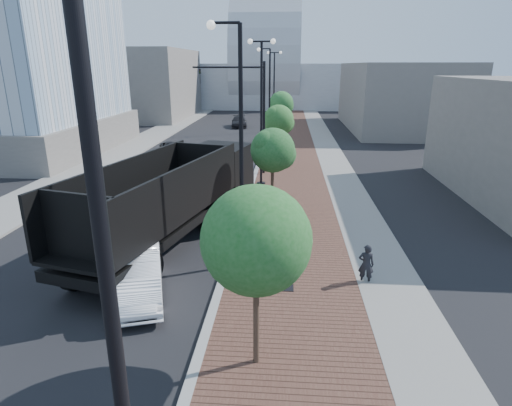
# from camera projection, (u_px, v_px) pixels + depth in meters

# --- Properties ---
(sidewalk) EXTENTS (7.00, 140.00, 0.12)m
(sidewalk) POSITION_uv_depth(u_px,v_px,m) (298.00, 140.00, 45.45)
(sidewalk) COLOR #4C2D23
(sidewalk) RESTS_ON ground
(concrete_strip) EXTENTS (2.40, 140.00, 0.13)m
(concrete_strip) POSITION_uv_depth(u_px,v_px,m) (324.00, 140.00, 45.26)
(concrete_strip) COLOR slate
(concrete_strip) RESTS_ON ground
(curb) EXTENTS (0.30, 140.00, 0.14)m
(curb) POSITION_uv_depth(u_px,v_px,m) (266.00, 140.00, 45.70)
(curb) COLOR gray
(curb) RESTS_ON ground
(west_sidewalk) EXTENTS (4.00, 140.00, 0.12)m
(west_sidewalk) POSITION_uv_depth(u_px,v_px,m) (148.00, 138.00, 46.62)
(west_sidewalk) COLOR slate
(west_sidewalk) RESTS_ON ground
(dump_truck) EXTENTS (6.22, 14.35, 3.96)m
(dump_truck) POSITION_uv_depth(u_px,v_px,m) (195.00, 192.00, 21.24)
(dump_truck) COLOR black
(dump_truck) RESTS_ON ground
(white_sedan) EXTENTS (3.12, 5.19, 1.61)m
(white_sedan) POSITION_uv_depth(u_px,v_px,m) (136.00, 273.00, 14.82)
(white_sedan) COLOR white
(white_sedan) RESTS_ON ground
(dark_car_mid) EXTENTS (3.29, 4.71, 1.19)m
(dark_car_mid) POSITION_uv_depth(u_px,v_px,m) (172.00, 149.00, 37.75)
(dark_car_mid) COLOR black
(dark_car_mid) RESTS_ON ground
(dark_car_far) EXTENTS (2.45, 4.89, 1.36)m
(dark_car_far) POSITION_uv_depth(u_px,v_px,m) (239.00, 122.00, 55.36)
(dark_car_far) COLOR black
(dark_car_far) RESTS_ON ground
(pedestrian) EXTENTS (0.62, 0.45, 1.57)m
(pedestrian) POSITION_uv_depth(u_px,v_px,m) (366.00, 264.00, 15.50)
(pedestrian) COLOR black
(pedestrian) RESTS_ON ground
(streetlight_0) EXTENTS (1.72, 0.56, 9.28)m
(streetlight_0) POSITION_uv_depth(u_px,v_px,m) (117.00, 362.00, 4.37)
(streetlight_0) COLOR black
(streetlight_0) RESTS_ON ground
(streetlight_1) EXTENTS (1.44, 0.56, 9.21)m
(streetlight_1) POSITION_uv_depth(u_px,v_px,m) (238.00, 160.00, 15.90)
(streetlight_1) COLOR black
(streetlight_1) RESTS_ON ground
(streetlight_2) EXTENTS (1.72, 0.56, 9.28)m
(streetlight_2) POSITION_uv_depth(u_px,v_px,m) (261.00, 113.00, 27.12)
(streetlight_2) COLOR black
(streetlight_2) RESTS_ON ground
(streetlight_3) EXTENTS (1.44, 0.56, 9.21)m
(streetlight_3) POSITION_uv_depth(u_px,v_px,m) (268.00, 104.00, 38.65)
(streetlight_3) COLOR black
(streetlight_3) RESTS_ON ground
(streetlight_4) EXTENTS (1.72, 0.56, 9.28)m
(streetlight_4) POSITION_uv_depth(u_px,v_px,m) (274.00, 91.00, 49.87)
(streetlight_4) COLOR black
(streetlight_4) RESTS_ON ground
(traffic_mast) EXTENTS (5.09, 0.20, 8.00)m
(traffic_mast) POSITION_uv_depth(u_px,v_px,m) (251.00, 106.00, 29.97)
(traffic_mast) COLOR black
(traffic_mast) RESTS_ON ground
(tree_0) EXTENTS (2.76, 2.76, 5.05)m
(tree_0) POSITION_uv_depth(u_px,v_px,m) (258.00, 240.00, 10.37)
(tree_0) COLOR #382619
(tree_0) RESTS_ON ground
(tree_1) EXTENTS (2.27, 2.20, 4.86)m
(tree_1) POSITION_uv_depth(u_px,v_px,m) (274.00, 151.00, 20.76)
(tree_1) COLOR #382619
(tree_1) RESTS_ON ground
(tree_2) EXTENTS (2.38, 2.33, 4.92)m
(tree_2) POSITION_uv_depth(u_px,v_px,m) (279.00, 120.00, 32.14)
(tree_2) COLOR #382619
(tree_2) RESTS_ON ground
(tree_3) EXTENTS (2.52, 2.50, 5.23)m
(tree_3) POSITION_uv_depth(u_px,v_px,m) (282.00, 104.00, 43.45)
(tree_3) COLOR #382619
(tree_3) RESTS_ON ground
(tower_podium) EXTENTS (19.00, 19.00, 3.00)m
(tower_podium) POSITION_uv_depth(u_px,v_px,m) (5.00, 136.00, 39.36)
(tower_podium) COLOR #635E59
(tower_podium) RESTS_ON ground
(convention_center) EXTENTS (50.00, 30.00, 50.00)m
(convention_center) POSITION_uv_depth(u_px,v_px,m) (268.00, 74.00, 86.66)
(convention_center) COLOR #A0A4A9
(convention_center) RESTS_ON ground
(commercial_block_nw) EXTENTS (14.00, 20.00, 10.00)m
(commercial_block_nw) POSITION_uv_depth(u_px,v_px,m) (142.00, 84.00, 64.54)
(commercial_block_nw) COLOR slate
(commercial_block_nw) RESTS_ON ground
(commercial_block_ne) EXTENTS (12.00, 22.00, 8.00)m
(commercial_block_ne) POSITION_uv_depth(u_px,v_px,m) (398.00, 97.00, 52.83)
(commercial_block_ne) COLOR slate
(commercial_block_ne) RESTS_ON ground
(utility_cover_1) EXTENTS (0.50, 0.50, 0.02)m
(utility_cover_1) POSITION_uv_depth(u_px,v_px,m) (287.00, 288.00, 15.17)
(utility_cover_1) COLOR black
(utility_cover_1) RESTS_ON sidewalk
(utility_cover_2) EXTENTS (0.50, 0.50, 0.02)m
(utility_cover_2) POSITION_uv_depth(u_px,v_px,m) (288.00, 197.00, 25.60)
(utility_cover_2) COLOR black
(utility_cover_2) RESTS_ON sidewalk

